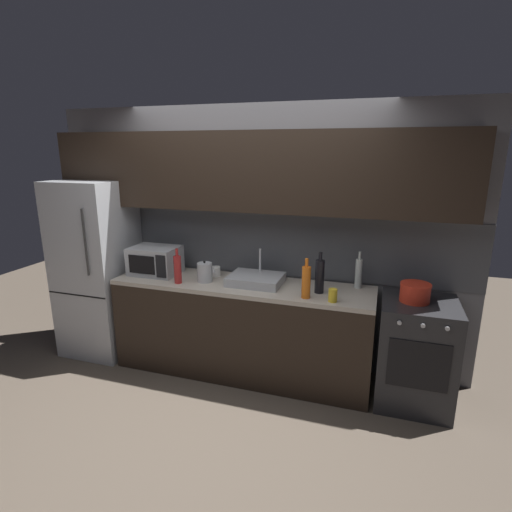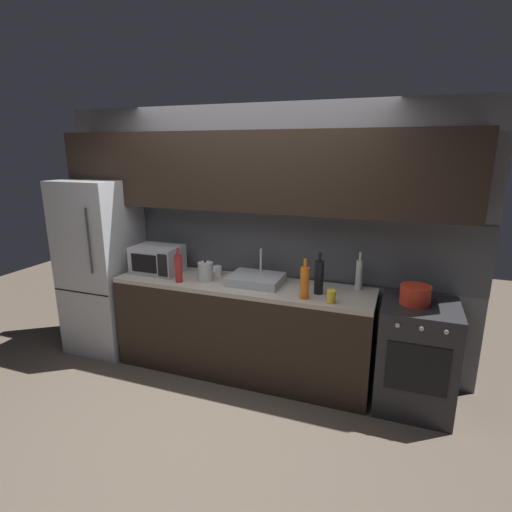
% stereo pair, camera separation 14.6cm
% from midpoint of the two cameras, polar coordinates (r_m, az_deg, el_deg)
% --- Properties ---
extents(ground_plane, '(10.00, 10.00, 0.00)m').
position_cam_midpoint_polar(ground_plane, '(3.42, -6.84, -22.99)').
color(ground_plane, '#4C4238').
extents(back_wall, '(4.15, 0.44, 2.50)m').
position_cam_midpoint_polar(back_wall, '(3.84, 0.62, 6.73)').
color(back_wall, slate).
rests_on(back_wall, ground).
extents(counter_run, '(2.41, 0.60, 0.90)m').
position_cam_midpoint_polar(counter_run, '(3.89, -0.94, -10.13)').
color(counter_run, black).
rests_on(counter_run, ground).
extents(refrigerator, '(0.68, 0.69, 1.80)m').
position_cam_midpoint_polar(refrigerator, '(4.52, -20.05, -1.37)').
color(refrigerator, '#ADAFB5').
rests_on(refrigerator, ground).
extents(oven_range, '(0.60, 0.62, 0.90)m').
position_cam_midpoint_polar(oven_range, '(3.68, 22.74, -12.91)').
color(oven_range, '#232326').
rests_on(oven_range, ground).
extents(microwave, '(0.46, 0.35, 0.27)m').
position_cam_midpoint_polar(microwave, '(4.10, -12.75, -0.47)').
color(microwave, '#A8AAAF').
rests_on(microwave, counter_run).
extents(sink_basin, '(0.48, 0.38, 0.30)m').
position_cam_midpoint_polar(sink_basin, '(3.69, 1.12, -3.32)').
color(sink_basin, '#ADAFB5').
rests_on(sink_basin, counter_run).
extents(kettle, '(0.18, 0.14, 0.20)m').
position_cam_midpoint_polar(kettle, '(3.77, -6.04, -2.22)').
color(kettle, '#B7BABF').
rests_on(kettle, counter_run).
extents(wine_bottle_dark, '(0.08, 0.08, 0.36)m').
position_cam_midpoint_polar(wine_bottle_dark, '(3.46, 10.09, -2.91)').
color(wine_bottle_dark, black).
rests_on(wine_bottle_dark, counter_run).
extents(wine_bottle_orange, '(0.07, 0.07, 0.34)m').
position_cam_midpoint_polar(wine_bottle_orange, '(3.33, 8.15, -3.73)').
color(wine_bottle_orange, orange).
rests_on(wine_bottle_orange, counter_run).
extents(wine_bottle_clear, '(0.06, 0.06, 0.33)m').
position_cam_midpoint_polar(wine_bottle_clear, '(3.65, 15.49, -2.49)').
color(wine_bottle_clear, silver).
rests_on(wine_bottle_clear, counter_run).
extents(wine_bottle_red, '(0.07, 0.07, 0.33)m').
position_cam_midpoint_polar(wine_bottle_red, '(3.76, -9.82, -1.70)').
color(wine_bottle_red, '#A82323').
rests_on(wine_bottle_red, counter_run).
extents(mug_white, '(0.09, 0.09, 0.09)m').
position_cam_midpoint_polar(mug_white, '(3.93, -4.47, -2.12)').
color(mug_white, silver).
rests_on(mug_white, counter_run).
extents(mug_yellow, '(0.07, 0.07, 0.11)m').
position_cam_midpoint_polar(mug_yellow, '(3.30, 11.83, -5.63)').
color(mug_yellow, gold).
rests_on(mug_yellow, counter_run).
extents(cooking_pot, '(0.24, 0.24, 0.15)m').
position_cam_midpoint_polar(cooking_pot, '(3.47, 22.74, -5.09)').
color(cooking_pot, red).
rests_on(cooking_pot, oven_range).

